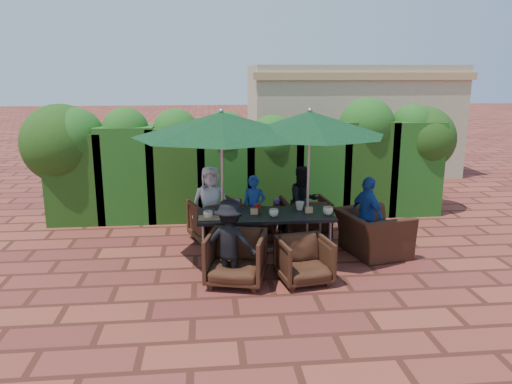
{
  "coord_description": "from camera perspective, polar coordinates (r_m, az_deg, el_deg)",
  "views": [
    {
      "loc": [
        -0.9,
        -7.97,
        3.0
      ],
      "look_at": [
        -0.05,
        0.4,
        0.98
      ],
      "focal_mm": 35.0,
      "sensor_mm": 36.0,
      "label": 1
    }
  ],
  "objects": [
    {
      "name": "adult_far_mid",
      "position": [
        9.08,
        -0.25,
        -1.85
      ],
      "size": [
        0.5,
        0.45,
        1.19
      ],
      "primitive_type": "imported",
      "rotation": [
        0.0,
        0.0,
        -0.26
      ],
      "color": "#1B4295",
      "rests_on": "ground"
    },
    {
      "name": "child_right",
      "position": [
        9.29,
        2.46,
        -2.93
      ],
      "size": [
        0.29,
        0.25,
        0.75
      ],
      "primitive_type": "imported",
      "rotation": [
        0.0,
        0.0,
        0.1
      ],
      "color": "#73479B",
      "rests_on": "ground"
    },
    {
      "name": "pedestrian_b",
      "position": [
        12.83,
        8.52,
        3.44
      ],
      "size": [
        0.81,
        0.55,
        1.58
      ],
      "primitive_type": "imported",
      "rotation": [
        0.0,
        0.0,
        3.02
      ],
      "color": "#DB4D9F",
      "rests_on": "ground"
    },
    {
      "name": "chair_near_right",
      "position": [
        7.35,
        5.54,
        -7.53
      ],
      "size": [
        0.83,
        0.79,
        0.74
      ],
      "primitive_type": "imported",
      "rotation": [
        0.0,
        0.0,
        0.18
      ],
      "color": "black",
      "rests_on": "ground"
    },
    {
      "name": "chair_near_left",
      "position": [
        7.28,
        -2.31,
        -7.28
      ],
      "size": [
        0.98,
        0.94,
        0.84
      ],
      "primitive_type": "imported",
      "rotation": [
        0.0,
        0.0,
        -0.25
      ],
      "color": "black",
      "rests_on": "ground"
    },
    {
      "name": "umbrella_left",
      "position": [
        7.82,
        -3.98,
        7.71
      ],
      "size": [
        2.79,
        2.79,
        2.46
      ],
      "color": "gray",
      "rests_on": "ground"
    },
    {
      "name": "umbrella_right",
      "position": [
        7.99,
        6.14,
        7.77
      ],
      "size": [
        2.44,
        2.44,
        2.46
      ],
      "color": "gray",
      "rests_on": "ground"
    },
    {
      "name": "hedge_wall",
      "position": [
        10.45,
        -1.81,
        4.22
      ],
      "size": [
        9.1,
        1.6,
        2.5
      ],
      "color": "#15330D",
      "rests_on": "ground"
    },
    {
      "name": "ground",
      "position": [
        8.56,
        0.59,
        -7.01
      ],
      "size": [
        80.0,
        80.0,
        0.0
      ],
      "primitive_type": "plane",
      "color": "brown",
      "rests_on": "ground"
    },
    {
      "name": "dining_table",
      "position": [
        8.18,
        1.04,
        -3.01
      ],
      "size": [
        2.21,
        0.9,
        0.75
      ],
      "color": "black",
      "rests_on": "ground"
    },
    {
      "name": "adult_far_right",
      "position": [
        9.27,
        5.45,
        -1.13
      ],
      "size": [
        0.75,
        0.62,
        1.34
      ],
      "primitive_type": "imported",
      "rotation": [
        0.0,
        0.0,
        0.43
      ],
      "color": "black",
      "rests_on": "ground"
    },
    {
      "name": "adult_end_right",
      "position": [
        8.58,
        12.61,
        -2.65
      ],
      "size": [
        0.65,
        0.86,
        1.32
      ],
      "primitive_type": "imported",
      "rotation": [
        0.0,
        0.0,
        1.95
      ],
      "color": "#1B4295",
      "rests_on": "ground"
    },
    {
      "name": "cup_c",
      "position": [
        8.01,
        2.04,
        -2.37
      ],
      "size": [
        0.15,
        0.15,
        0.12
      ],
      "primitive_type": "imported",
      "color": "beige",
      "rests_on": "dining_table"
    },
    {
      "name": "building",
      "position": [
        15.66,
        10.64,
        8.18
      ],
      "size": [
        6.2,
        3.08,
        3.2
      ],
      "color": "#B9AF89",
      "rests_on": "ground"
    },
    {
      "name": "cup_d",
      "position": [
        8.41,
        5.02,
        -1.58
      ],
      "size": [
        0.15,
        0.15,
        0.14
      ],
      "primitive_type": "imported",
      "color": "beige",
      "rests_on": "dining_table"
    },
    {
      "name": "cup_b",
      "position": [
        8.17,
        -3.64,
        -2.0
      ],
      "size": [
        0.15,
        0.15,
        0.14
      ],
      "primitive_type": "imported",
      "color": "beige",
      "rests_on": "dining_table"
    },
    {
      "name": "chair_end_right",
      "position": [
        8.62,
        13.24,
        -3.8
      ],
      "size": [
        0.96,
        1.25,
        0.98
      ],
      "primitive_type": "imported",
      "rotation": [
        0.0,
        0.0,
        1.8
      ],
      "color": "black",
      "rests_on": "ground"
    },
    {
      "name": "child_left",
      "position": [
        9.17,
        -2.15,
        -3.11
      ],
      "size": [
        0.34,
        0.31,
        0.76
      ],
      "primitive_type": "imported",
      "rotation": [
        0.0,
        0.0,
        -0.37
      ],
      "color": "#DB4D9F",
      "rests_on": "ground"
    },
    {
      "name": "chair_far_right",
      "position": [
        9.24,
        5.63,
        -2.76
      ],
      "size": [
        0.87,
        0.82,
        0.84
      ],
      "primitive_type": "imported",
      "rotation": [
        0.0,
        0.0,
        3.21
      ],
      "color": "black",
      "rests_on": "ground"
    },
    {
      "name": "number_block_right",
      "position": [
        8.25,
        6.07,
        -2.04
      ],
      "size": [
        0.12,
        0.06,
        0.1
      ],
      "primitive_type": "cube",
      "color": "tan",
      "rests_on": "dining_table"
    },
    {
      "name": "ketchup_bottle",
      "position": [
        8.14,
        0.0,
        -1.92
      ],
      "size": [
        0.04,
        0.04,
        0.17
      ],
      "primitive_type": "cylinder",
      "color": "#B20C0A",
      "rests_on": "dining_table"
    },
    {
      "name": "chair_far_mid",
      "position": [
        9.28,
        0.03,
        -2.97
      ],
      "size": [
        0.82,
        0.79,
        0.74
      ],
      "primitive_type": "imported",
      "rotation": [
        0.0,
        0.0,
        2.96
      ],
      "color": "black",
      "rests_on": "ground"
    },
    {
      "name": "adult_far_left",
      "position": [
        9.08,
        -5.23,
        -1.32
      ],
      "size": [
        0.68,
        0.41,
        1.37
      ],
      "primitive_type": "imported",
      "rotation": [
        0.0,
        0.0,
        -0.01
      ],
      "color": "silver",
      "rests_on": "ground"
    },
    {
      "name": "cup_a",
      "position": [
        7.94,
        -5.49,
        -2.56
      ],
      "size": [
        0.15,
        0.15,
        0.12
      ],
      "primitive_type": "imported",
      "color": "beige",
      "rests_on": "dining_table"
    },
    {
      "name": "chair_far_left",
      "position": [
        9.11,
        -4.74,
        -3.03
      ],
      "size": [
        1.02,
        0.99,
        0.83
      ],
      "primitive_type": "imported",
      "rotation": [
        0.0,
        0.0,
        3.51
      ],
      "color": "black",
      "rests_on": "ground"
    },
    {
      "name": "cup_e",
      "position": [
        8.17,
        8.23,
        -2.14
      ],
      "size": [
        0.17,
        0.17,
        0.13
      ],
      "primitive_type": "imported",
      "color": "beige",
      "rests_on": "dining_table"
    },
    {
      "name": "serving_tray",
      "position": [
        7.94,
        -5.34,
        -2.94
      ],
      "size": [
        0.35,
        0.25,
        0.02
      ],
      "primitive_type": "cube",
      "color": "#A57750",
      "rests_on": "dining_table"
    },
    {
      "name": "number_block_left",
      "position": [
        8.12,
        -0.22,
        -2.21
      ],
      "size": [
        0.12,
        0.06,
        0.1
      ],
      "primitive_type": "cube",
      "color": "tan",
      "rests_on": "dining_table"
    },
    {
      "name": "pedestrian_a",
      "position": [
        12.51,
        4.96,
        3.74
      ],
      "size": [
        1.74,
        0.93,
        1.77
      ],
      "primitive_type": "imported",
      "rotation": [
        0.0,
        0.0,
        2.93
      ],
      "color": "#268C43",
      "rests_on": "ground"
    },
    {
      "name": "adult_near_left",
      "position": [
        7.15,
        -3.0,
        -5.83
      ],
      "size": [
        0.89,
        0.61,
        1.27
      ],
      "primitive_type": "imported",
      "rotation": [
        0.0,
        0.0,
        2.82
      ],
      "color": "black",
      "rests_on": "ground"
    },
    {
      "name": "pedestrian_c",
      "position": [
        13.27,
        13.38,
        4.21
      ],
      "size": [
        1.2,
        1.27,
        1.88
      ],
      "primitive_type": "imported",
      "rotation": [
        0.0,
        0.0,
        2.28
      ],
      "color": "#999BA2",
      "rests_on": "ground"
    },
    {
      "name": "sauce_bottle",
      "position": [
        8.2,
        0.39,
        -1.81
      ],
      "size": [
        0.04,
        0.04,
        0.17
      ],
      "primitive_type": "cylinder",
      "color": "#4C230C",
      "rests_on": "dining_table"
    }
  ]
}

